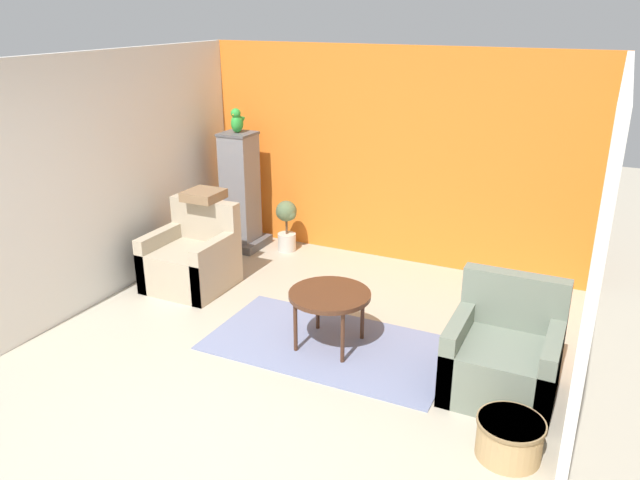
{
  "coord_description": "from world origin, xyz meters",
  "views": [
    {
      "loc": [
        2.27,
        -2.88,
        2.85
      ],
      "look_at": [
        0.0,
        1.89,
        0.86
      ],
      "focal_mm": 35.0,
      "sensor_mm": 36.0,
      "label": 1
    }
  ],
  "objects_px": {
    "armchair_left": "(192,260)",
    "potted_plant": "(286,222)",
    "coffee_table": "(330,298)",
    "armchair_right": "(503,358)",
    "birdcage": "(240,195)",
    "parrot": "(237,121)",
    "wicker_basket": "(510,437)"
  },
  "relations": [
    {
      "from": "armchair_right",
      "to": "wicker_basket",
      "type": "height_order",
      "value": "armchair_right"
    },
    {
      "from": "coffee_table",
      "to": "armchair_left",
      "type": "bearing_deg",
      "value": 164.24
    },
    {
      "from": "potted_plant",
      "to": "armchair_left",
      "type": "bearing_deg",
      "value": -106.9
    },
    {
      "from": "armchair_right",
      "to": "parrot",
      "type": "relative_size",
      "value": 3.04
    },
    {
      "from": "birdcage",
      "to": "parrot",
      "type": "relative_size",
      "value": 4.88
    },
    {
      "from": "potted_plant",
      "to": "birdcage",
      "type": "bearing_deg",
      "value": -169.78
    },
    {
      "from": "parrot",
      "to": "wicker_basket",
      "type": "distance_m",
      "value": 4.77
    },
    {
      "from": "armchair_left",
      "to": "parrot",
      "type": "distance_m",
      "value": 1.81
    },
    {
      "from": "coffee_table",
      "to": "birdcage",
      "type": "distance_m",
      "value": 2.71
    },
    {
      "from": "birdcage",
      "to": "potted_plant",
      "type": "distance_m",
      "value": 0.66
    },
    {
      "from": "armchair_left",
      "to": "potted_plant",
      "type": "bearing_deg",
      "value": 73.1
    },
    {
      "from": "parrot",
      "to": "wicker_basket",
      "type": "relative_size",
      "value": 0.65
    },
    {
      "from": "wicker_basket",
      "to": "armchair_left",
      "type": "bearing_deg",
      "value": 159.38
    },
    {
      "from": "armchair_right",
      "to": "potted_plant",
      "type": "bearing_deg",
      "value": 146.56
    },
    {
      "from": "armchair_right",
      "to": "birdcage",
      "type": "xyz_separation_m",
      "value": [
        -3.54,
        1.85,
        0.37
      ]
    },
    {
      "from": "armchair_right",
      "to": "parrot",
      "type": "height_order",
      "value": "parrot"
    },
    {
      "from": "birdcage",
      "to": "parrot",
      "type": "bearing_deg",
      "value": 90.0
    },
    {
      "from": "parrot",
      "to": "wicker_basket",
      "type": "height_order",
      "value": "parrot"
    },
    {
      "from": "parrot",
      "to": "potted_plant",
      "type": "height_order",
      "value": "parrot"
    },
    {
      "from": "coffee_table",
      "to": "wicker_basket",
      "type": "relative_size",
      "value": 1.58
    },
    {
      "from": "armchair_left",
      "to": "potted_plant",
      "type": "xyz_separation_m",
      "value": [
        0.41,
        1.36,
        0.08
      ]
    },
    {
      "from": "birdcage",
      "to": "coffee_table",
      "type": "bearing_deg",
      "value": -41.33
    },
    {
      "from": "coffee_table",
      "to": "wicker_basket",
      "type": "bearing_deg",
      "value": -25.62
    },
    {
      "from": "coffee_table",
      "to": "potted_plant",
      "type": "relative_size",
      "value": 1.13
    },
    {
      "from": "armchair_left",
      "to": "parrot",
      "type": "relative_size",
      "value": 3.04
    },
    {
      "from": "armchair_right",
      "to": "armchair_left",
      "type": "bearing_deg",
      "value": 170.08
    },
    {
      "from": "armchair_left",
      "to": "potted_plant",
      "type": "relative_size",
      "value": 1.41
    },
    {
      "from": "armchair_left",
      "to": "potted_plant",
      "type": "distance_m",
      "value": 1.43
    },
    {
      "from": "coffee_table",
      "to": "armchair_right",
      "type": "distance_m",
      "value": 1.52
    },
    {
      "from": "armchair_left",
      "to": "armchair_right",
      "type": "distance_m",
      "value": 3.43
    },
    {
      "from": "coffee_table",
      "to": "armchair_right",
      "type": "relative_size",
      "value": 0.8
    },
    {
      "from": "armchair_left",
      "to": "parrot",
      "type": "xyz_separation_m",
      "value": [
        -0.17,
        1.26,
        1.28
      ]
    }
  ]
}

